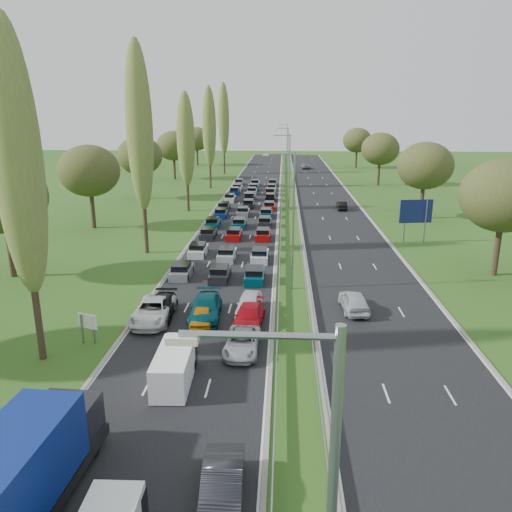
# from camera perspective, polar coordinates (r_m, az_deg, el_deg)

# --- Properties ---
(ground) EXTENTS (260.00, 260.00, 0.00)m
(ground) POSITION_cam_1_polar(r_m,az_deg,el_deg) (80.33, 3.74, 5.22)
(ground) COLOR #305219
(ground) RESTS_ON ground
(near_carriageway) EXTENTS (10.50, 215.00, 0.04)m
(near_carriageway) POSITION_cam_1_polar(r_m,az_deg,el_deg) (82.99, -0.96, 5.60)
(near_carriageway) COLOR black
(near_carriageway) RESTS_ON ground
(far_carriageway) EXTENTS (10.50, 215.00, 0.04)m
(far_carriageway) POSITION_cam_1_polar(r_m,az_deg,el_deg) (83.13, 8.41, 5.45)
(far_carriageway) COLOR black
(far_carriageway) RESTS_ON ground
(central_reservation) EXTENTS (2.36, 215.00, 0.32)m
(central_reservation) POSITION_cam_1_polar(r_m,az_deg,el_deg) (82.69, 3.74, 5.92)
(central_reservation) COLOR gray
(central_reservation) RESTS_ON ground
(lamp_columns) EXTENTS (0.18, 140.18, 12.00)m
(lamp_columns) POSITION_cam_1_polar(r_m,az_deg,el_deg) (77.44, 3.84, 9.31)
(lamp_columns) COLOR gray
(lamp_columns) RESTS_ON ground
(poplar_row) EXTENTS (2.80, 127.80, 22.44)m
(poplar_row) POSITION_cam_1_polar(r_m,az_deg,el_deg) (68.80, -9.82, 13.61)
(poplar_row) COLOR #2D2116
(poplar_row) RESTS_ON ground
(woodland_left) EXTENTS (8.00, 166.00, 11.10)m
(woodland_left) POSITION_cam_1_polar(r_m,az_deg,el_deg) (67.05, -19.57, 8.84)
(woodland_left) COLOR #2D2116
(woodland_left) RESTS_ON ground
(woodland_right) EXTENTS (8.00, 153.00, 11.10)m
(woodland_right) POSITION_cam_1_polar(r_m,az_deg,el_deg) (69.06, 20.56, 8.93)
(woodland_right) COLOR #2D2116
(woodland_right) RESTS_ON ground
(traffic_queue_fill) EXTENTS (9.08, 67.75, 0.80)m
(traffic_queue_fill) POSITION_cam_1_polar(r_m,az_deg,el_deg) (77.97, -1.25, 5.25)
(traffic_queue_fill) COLOR slate
(traffic_queue_fill) RESTS_ON ground
(near_car_2) EXTENTS (2.75, 5.83, 1.61)m
(near_car_2) POSITION_cam_1_polar(r_m,az_deg,el_deg) (38.21, -11.67, -6.15)
(near_car_2) COLOR silver
(near_car_2) RESTS_ON near_carriageway
(near_car_3) EXTENTS (2.24, 5.16, 1.48)m
(near_car_3) POSITION_cam_1_polar(r_m,az_deg,el_deg) (38.89, -10.84, -5.80)
(near_car_3) COLOR black
(near_car_3) RESTS_ON near_carriageway
(near_car_7) EXTENTS (2.52, 5.64, 1.61)m
(near_car_7) POSITION_cam_1_polar(r_m,az_deg,el_deg) (38.13, -5.77, -5.93)
(near_car_7) COLOR #05414C
(near_car_7) RESTS_ON near_carriageway
(near_car_8) EXTENTS (1.73, 4.01, 1.35)m
(near_car_8) POSITION_cam_1_polar(r_m,az_deg,el_deg) (37.15, -6.16, -6.77)
(near_car_8) COLOR #BC760C
(near_car_8) RESTS_ON near_carriageway
(near_car_9) EXTENTS (1.87, 4.76, 1.54)m
(near_car_9) POSITION_cam_1_polar(r_m,az_deg,el_deg) (21.78, -3.87, -24.84)
(near_car_9) COLOR black
(near_car_9) RESTS_ON near_carriageway
(near_car_10) EXTENTS (2.33, 4.79, 1.31)m
(near_car_10) POSITION_cam_1_polar(r_m,az_deg,el_deg) (32.90, -1.60, -9.84)
(near_car_10) COLOR #A7ACB0
(near_car_10) RESTS_ON near_carriageway
(near_car_11) EXTENTS (2.37, 5.15, 1.46)m
(near_car_11) POSITION_cam_1_polar(r_m,az_deg,el_deg) (36.60, -0.79, -6.94)
(near_car_11) COLOR #AA0A16
(near_car_11) RESTS_ON near_carriageway
(near_car_12) EXTENTS (2.09, 4.68, 1.56)m
(near_car_12) POSITION_cam_1_polar(r_m,az_deg,el_deg) (38.78, -0.78, -5.49)
(near_car_12) COLOR silver
(near_car_12) RESTS_ON near_carriageway
(far_car_0) EXTENTS (2.19, 4.79, 1.59)m
(far_car_0) POSITION_cam_1_polar(r_m,az_deg,el_deg) (40.06, 11.13, -5.07)
(far_car_0) COLOR #B9BEC4
(far_car_0) RESTS_ON far_carriageway
(far_car_1) EXTENTS (1.48, 4.15, 1.36)m
(far_car_1) POSITION_cam_1_polar(r_m,az_deg,el_deg) (81.98, 9.77, 5.74)
(far_car_1) COLOR black
(far_car_1) RESTS_ON far_carriageway
(far_car_2) EXTENTS (2.50, 5.18, 1.42)m
(far_car_2) POSITION_cam_1_polar(r_m,az_deg,el_deg) (141.99, 5.69, 10.18)
(far_car_2) COLOR gray
(far_car_2) RESTS_ON far_carriageway
(blue_lorry) EXTENTS (2.64, 9.50, 4.01)m
(blue_lorry) POSITION_cam_1_polar(r_m,az_deg,el_deg) (22.09, -25.07, -21.63)
(blue_lorry) COLOR black
(blue_lorry) RESTS_ON near_carriageway
(white_van_rear) EXTENTS (1.94, 4.94, 1.98)m
(white_van_rear) POSITION_cam_1_polar(r_m,az_deg,el_deg) (29.81, -9.24, -12.24)
(white_van_rear) COLOR white
(white_van_rear) RESTS_ON near_carriageway
(info_sign) EXTENTS (1.45, 0.57, 2.10)m
(info_sign) POSITION_cam_1_polar(r_m,az_deg,el_deg) (35.64, -18.70, -7.41)
(info_sign) COLOR gray
(info_sign) RESTS_ON ground
(direction_sign) EXTENTS (3.97, 0.73, 5.20)m
(direction_sign) POSITION_cam_1_polar(r_m,az_deg,el_deg) (62.39, 17.81, 4.68)
(direction_sign) COLOR gray
(direction_sign) RESTS_ON ground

